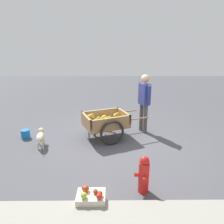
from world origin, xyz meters
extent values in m
plane|color=#47474C|center=(0.00, 0.00, 0.00)|extent=(24.00, 24.00, 0.00)
cube|color=#937047|center=(0.28, -0.10, 0.40)|extent=(1.32, 1.16, 0.10)
cube|color=#937047|center=(0.76, 0.10, 0.57)|extent=(0.36, 0.76, 0.24)
cube|color=#937047|center=(-0.20, -0.30, 0.57)|extent=(0.36, 0.76, 0.24)
cube|color=#937047|center=(0.14, 0.24, 0.57)|extent=(1.04, 0.47, 0.24)
cube|color=#937047|center=(0.42, -0.44, 0.57)|extent=(1.04, 0.47, 0.24)
torus|color=black|center=(0.11, 0.31, 0.32)|extent=(0.61, 0.30, 0.64)
torus|color=black|center=(0.45, -0.51, 0.32)|extent=(0.61, 0.30, 0.64)
cylinder|color=gray|center=(0.28, -0.10, 0.32)|extent=(0.37, 0.83, 0.04)
cylinder|color=#937047|center=(-0.61, -0.10, 0.55)|extent=(0.52, 0.24, 0.04)
cylinder|color=#937047|center=(-0.35, -0.73, 0.55)|extent=(0.52, 0.24, 0.04)
cylinder|color=gray|center=(0.71, 0.08, 0.18)|extent=(0.04, 0.04, 0.35)
ellipsoid|color=gold|center=(0.01, -0.05, 0.54)|extent=(0.18, 0.08, 0.16)
ellipsoid|color=gold|center=(0.02, -0.04, 0.55)|extent=(0.17, 0.16, 0.10)
ellipsoid|color=gold|center=(0.03, -0.03, 0.56)|extent=(0.17, 0.15, 0.05)
ellipsoid|color=gold|center=(0.04, -0.02, 0.57)|extent=(0.17, 0.15, 0.09)
ellipsoid|color=gold|center=(0.05, -0.01, 0.58)|extent=(0.18, 0.05, 0.13)
ellipsoid|color=gold|center=(0.64, -0.09, 0.62)|extent=(0.18, 0.11, 0.15)
ellipsoid|color=gold|center=(0.65, -0.08, 0.63)|extent=(0.19, 0.06, 0.10)
ellipsoid|color=gold|center=(0.66, -0.07, 0.64)|extent=(0.19, 0.08, 0.05)
ellipsoid|color=gold|center=(0.67, -0.06, 0.65)|extent=(0.19, 0.11, 0.09)
ellipsoid|color=gold|center=(0.67, -0.05, 0.66)|extent=(0.19, 0.08, 0.12)
ellipsoid|color=gold|center=(0.18, -0.05, 0.58)|extent=(0.15, 0.15, 0.15)
ellipsoid|color=gold|center=(0.20, -0.04, 0.59)|extent=(0.18, 0.05, 0.04)
ellipsoid|color=gold|center=(0.22, -0.02, 0.60)|extent=(0.17, 0.07, 0.14)
ellipsoid|color=gold|center=(0.31, -0.34, 0.51)|extent=(0.18, 0.06, 0.14)
ellipsoid|color=gold|center=(0.33, -0.33, 0.52)|extent=(0.18, 0.06, 0.05)
ellipsoid|color=gold|center=(0.35, -0.31, 0.53)|extent=(0.18, 0.05, 0.14)
ellipsoid|color=gold|center=(-0.02, -0.44, 0.53)|extent=(0.18, 0.08, 0.13)
ellipsoid|color=gold|center=(-0.02, -0.44, 0.54)|extent=(0.19, 0.08, 0.10)
ellipsoid|color=gold|center=(-0.01, -0.43, 0.55)|extent=(0.18, 0.12, 0.05)
ellipsoid|color=gold|center=(0.00, -0.42, 0.56)|extent=(0.17, 0.15, 0.10)
ellipsoid|color=gold|center=(0.01, -0.41, 0.57)|extent=(0.18, 0.09, 0.14)
ellipsoid|color=gold|center=(0.33, -0.26, 0.51)|extent=(0.15, 0.14, 0.15)
ellipsoid|color=gold|center=(0.35, -0.24, 0.52)|extent=(0.19, 0.11, 0.05)
ellipsoid|color=gold|center=(0.37, -0.23, 0.53)|extent=(0.17, 0.05, 0.15)
ellipsoid|color=gold|center=(0.47, -0.16, 0.50)|extent=(0.17, 0.15, 0.13)
ellipsoid|color=gold|center=(0.48, -0.15, 0.51)|extent=(0.18, 0.12, 0.09)
ellipsoid|color=gold|center=(0.49, -0.14, 0.52)|extent=(0.19, 0.09, 0.05)
ellipsoid|color=gold|center=(0.49, -0.13, 0.53)|extent=(0.19, 0.09, 0.10)
ellipsoid|color=gold|center=(0.50, -0.12, 0.54)|extent=(0.17, 0.13, 0.14)
ellipsoid|color=gold|center=(0.15, -0.07, 0.53)|extent=(0.18, 0.12, 0.14)
ellipsoid|color=gold|center=(0.16, -0.06, 0.54)|extent=(0.17, 0.16, 0.08)
ellipsoid|color=gold|center=(0.17, -0.05, 0.55)|extent=(0.16, 0.16, 0.08)
ellipsoid|color=gold|center=(0.18, -0.04, 0.56)|extent=(0.19, 0.08, 0.13)
cylinder|color=#4C4742|center=(-0.83, -0.44, 0.41)|extent=(0.11, 0.11, 0.81)
cylinder|color=#4C4742|center=(-0.74, -0.64, 0.41)|extent=(0.11, 0.11, 0.81)
cube|color=navy|center=(-0.78, -0.54, 1.10)|extent=(0.31, 0.39, 0.58)
sphere|color=tan|center=(-0.78, -0.54, 1.53)|extent=(0.22, 0.22, 0.22)
cylinder|color=navy|center=(-0.87, -0.33, 1.13)|extent=(0.08, 0.18, 0.52)
cylinder|color=navy|center=(-0.70, -0.74, 1.13)|extent=(0.08, 0.16, 0.52)
ellipsoid|color=beige|center=(1.85, 0.43, 0.27)|extent=(0.27, 0.47, 0.18)
sphere|color=beige|center=(1.91, 0.17, 0.33)|extent=(0.14, 0.14, 0.14)
cylinder|color=beige|center=(1.79, 0.70, 0.31)|extent=(0.05, 0.11, 0.12)
cylinder|color=beige|center=(1.93, 0.31, 0.09)|extent=(0.04, 0.04, 0.18)
cylinder|color=beige|center=(1.83, 0.29, 0.09)|extent=(0.04, 0.04, 0.18)
cylinder|color=beige|center=(1.88, 0.57, 0.09)|extent=(0.04, 0.04, 0.18)
cylinder|color=beige|center=(1.77, 0.55, 0.09)|extent=(0.04, 0.04, 0.18)
cylinder|color=red|center=(-0.40, 2.08, 0.28)|extent=(0.18, 0.18, 0.55)
sphere|color=red|center=(-0.40, 2.08, 0.59)|extent=(0.16, 0.16, 0.16)
cylinder|color=red|center=(-0.29, 2.08, 0.33)|extent=(0.10, 0.07, 0.07)
cylinder|color=red|center=(-0.40, 2.19, 0.33)|extent=(0.07, 0.10, 0.07)
cylinder|color=#1966B2|center=(2.43, -0.12, 0.11)|extent=(0.23, 0.23, 0.23)
cube|color=beige|center=(0.46, 2.42, 0.11)|extent=(0.44, 0.32, 0.22)
sphere|color=#B23319|center=(0.39, 2.42, 0.26)|extent=(0.07, 0.07, 0.07)
sphere|color=#B23319|center=(0.54, 2.36, 0.27)|extent=(0.10, 0.10, 0.10)
sphere|color=#B23319|center=(0.56, 2.35, 0.27)|extent=(0.10, 0.10, 0.10)
sphere|color=red|center=(0.33, 2.53, 0.26)|extent=(0.09, 0.09, 0.09)
sphere|color=#B23319|center=(0.39, 2.40, 0.26)|extent=(0.07, 0.07, 0.07)
sphere|color=#99BF33|center=(0.55, 2.51, 0.27)|extent=(0.10, 0.10, 0.10)
sphere|color=#B23319|center=(0.32, 2.47, 0.26)|extent=(0.08, 0.08, 0.08)
camera|label=1|loc=(0.16, 5.11, 2.39)|focal=33.80mm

